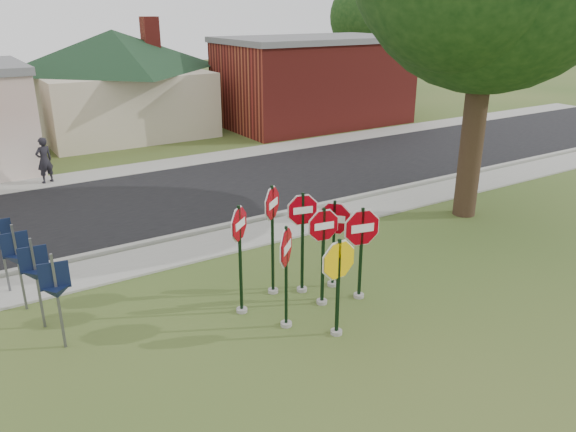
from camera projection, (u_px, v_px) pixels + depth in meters
ground at (346, 331)px, 11.53m from camera, size 120.00×120.00×0.00m
sidewalk_near at (226, 241)px, 15.88m from camera, size 60.00×1.60×0.06m
road at (168, 199)px, 19.44m from camera, size 60.00×7.00×0.04m
sidewalk_far at (130, 170)px, 22.84m from camera, size 60.00×1.60×0.06m
curb at (211, 229)px, 16.65m from camera, size 60.00×0.20×0.14m
stop_sign_center at (323, 244)px, 12.12m from camera, size 0.99×0.24×2.38m
stop_sign_yellow at (338, 275)px, 10.99m from camera, size 1.12×0.24×2.21m
stop_sign_left at (286, 263)px, 11.24m from camera, size 0.82×0.77×2.35m
stop_sign_right at (361, 241)px, 12.41m from camera, size 1.15×0.28×2.30m
stop_sign_back_right at (302, 230)px, 12.64m from camera, size 0.97×0.25×2.52m
stop_sign_back_left at (272, 225)px, 12.52m from camera, size 0.84×0.64×2.72m
stop_sign_far_right at (334, 233)px, 12.96m from camera, size 0.77×0.78×2.26m
stop_sign_far_left at (240, 245)px, 11.72m from camera, size 0.80×0.66×2.57m
route_sign_row at (18, 259)px, 11.96m from camera, size 1.43×4.63×2.00m
building_house at (115, 61)px, 28.68m from camera, size 11.60×11.60×6.20m
building_brick at (314, 80)px, 31.35m from camera, size 10.20×6.20×4.75m
bg_tree_right at (368, 17)px, 41.19m from camera, size 5.60×5.60×8.40m
pedestrian at (44, 160)px, 20.83m from camera, size 0.73×0.60×1.72m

